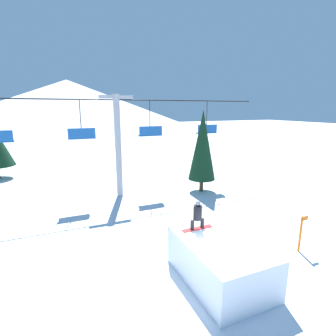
{
  "coord_description": "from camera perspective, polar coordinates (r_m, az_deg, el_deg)",
  "views": [
    {
      "loc": [
        -4.5,
        -7.15,
        6.53
      ],
      "look_at": [
        0.91,
        5.3,
        3.43
      ],
      "focal_mm": 28.0,
      "sensor_mm": 36.0,
      "label": 1
    }
  ],
  "objects": [
    {
      "name": "snow_ramp",
      "position": [
        10.84,
        11.23,
        -19.24
      ],
      "size": [
        2.63,
        4.0,
        1.63
      ],
      "color": "white",
      "rests_on": "ground_plane"
    },
    {
      "name": "chairlift",
      "position": [
        19.49,
        -10.85,
        6.44
      ],
      "size": [
        23.48,
        0.46,
        7.51
      ],
      "color": "#9E9EA3",
      "rests_on": "ground_plane"
    },
    {
      "name": "snowboarder",
      "position": [
        11.01,
        6.45,
        -10.15
      ],
      "size": [
        1.36,
        0.35,
        1.25
      ],
      "color": "#B22D2D",
      "rests_on": "snow_ramp"
    },
    {
      "name": "trail_marker",
      "position": [
        13.84,
        26.92,
        -12.49
      ],
      "size": [
        0.41,
        0.1,
        1.74
      ],
      "color": "orange",
      "rests_on": "ground_plane"
    },
    {
      "name": "pine_tree_near",
      "position": [
        20.61,
        7.51,
        4.88
      ],
      "size": [
        2.12,
        2.12,
        6.42
      ],
      "color": "#4C3823",
      "rests_on": "ground_plane"
    },
    {
      "name": "mountain_ridge",
      "position": [
        82.89,
        -20.9,
        12.54
      ],
      "size": [
        78.09,
        78.09,
        14.43
      ],
      "color": "silver",
      "rests_on": "ground_plane"
    },
    {
      "name": "ground_plane",
      "position": [
        10.68,
        7.6,
        -24.96
      ],
      "size": [
        220.0,
        220.0,
        0.0
      ],
      "primitive_type": "plane",
      "color": "white"
    }
  ]
}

